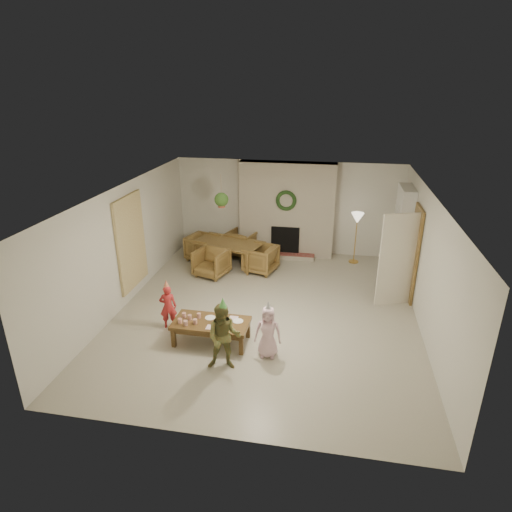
% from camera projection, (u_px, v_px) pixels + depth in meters
% --- Properties ---
extents(floor, '(7.00, 7.00, 0.00)m').
position_uv_depth(floor, '(267.00, 311.00, 8.97)').
color(floor, '#B7B29E').
rests_on(floor, ground).
extents(ceiling, '(7.00, 7.00, 0.00)m').
position_uv_depth(ceiling, '(268.00, 193.00, 8.03)').
color(ceiling, white).
rests_on(ceiling, wall_back).
extents(wall_back, '(7.00, 0.00, 7.00)m').
position_uv_depth(wall_back, '(288.00, 207.00, 11.69)').
color(wall_back, silver).
rests_on(wall_back, floor).
extents(wall_front, '(7.00, 0.00, 7.00)m').
position_uv_depth(wall_front, '(223.00, 360.00, 5.31)').
color(wall_front, silver).
rests_on(wall_front, floor).
extents(wall_left, '(0.00, 7.00, 7.00)m').
position_uv_depth(wall_left, '(125.00, 245.00, 9.00)').
color(wall_left, silver).
rests_on(wall_left, floor).
extents(wall_right, '(0.00, 7.00, 7.00)m').
position_uv_depth(wall_right, '(428.00, 266.00, 8.00)').
color(wall_right, silver).
rests_on(wall_right, floor).
extents(fireplace_mass, '(2.50, 0.40, 2.50)m').
position_uv_depth(fireplace_mass, '(287.00, 209.00, 11.51)').
color(fireplace_mass, '#582117').
rests_on(fireplace_mass, floor).
extents(fireplace_hearth, '(1.60, 0.30, 0.12)m').
position_uv_depth(fireplace_hearth, '(284.00, 256.00, 11.64)').
color(fireplace_hearth, maroon).
rests_on(fireplace_hearth, floor).
extents(fireplace_firebox, '(0.75, 0.12, 0.75)m').
position_uv_depth(fireplace_firebox, '(285.00, 240.00, 11.64)').
color(fireplace_firebox, black).
rests_on(fireplace_firebox, floor).
extents(fireplace_wreath, '(0.54, 0.10, 0.54)m').
position_uv_depth(fireplace_wreath, '(286.00, 201.00, 11.18)').
color(fireplace_wreath, '#1A3915').
rests_on(fireplace_wreath, fireplace_mass).
extents(floor_lamp_base, '(0.25, 0.25, 0.03)m').
position_uv_depth(floor_lamp_base, '(353.00, 261.00, 11.39)').
color(floor_lamp_base, gold).
rests_on(floor_lamp_base, floor).
extents(floor_lamp_post, '(0.03, 0.03, 1.20)m').
position_uv_depth(floor_lamp_post, '(355.00, 240.00, 11.16)').
color(floor_lamp_post, gold).
rests_on(floor_lamp_post, floor).
extents(floor_lamp_shade, '(0.32, 0.32, 0.27)m').
position_uv_depth(floor_lamp_shade, '(357.00, 218.00, 10.94)').
color(floor_lamp_shade, beige).
rests_on(floor_lamp_shade, floor_lamp_post).
extents(bookshelf_carcass, '(0.30, 1.00, 2.20)m').
position_uv_depth(bookshelf_carcass, '(402.00, 233.00, 10.18)').
color(bookshelf_carcass, white).
rests_on(bookshelf_carcass, floor).
extents(bookshelf_shelf_a, '(0.30, 0.92, 0.03)m').
position_uv_depth(bookshelf_shelf_a, '(398.00, 259.00, 10.42)').
color(bookshelf_shelf_a, white).
rests_on(bookshelf_shelf_a, bookshelf_carcass).
extents(bookshelf_shelf_b, '(0.30, 0.92, 0.03)m').
position_uv_depth(bookshelf_shelf_b, '(400.00, 243.00, 10.27)').
color(bookshelf_shelf_b, white).
rests_on(bookshelf_shelf_b, bookshelf_carcass).
extents(bookshelf_shelf_c, '(0.30, 0.92, 0.03)m').
position_uv_depth(bookshelf_shelf_c, '(402.00, 227.00, 10.12)').
color(bookshelf_shelf_c, white).
rests_on(bookshelf_shelf_c, bookshelf_carcass).
extents(bookshelf_shelf_d, '(0.30, 0.92, 0.03)m').
position_uv_depth(bookshelf_shelf_d, '(404.00, 211.00, 9.97)').
color(bookshelf_shelf_d, white).
rests_on(bookshelf_shelf_d, bookshelf_carcass).
extents(books_row_lower, '(0.20, 0.40, 0.24)m').
position_uv_depth(books_row_lower, '(398.00, 256.00, 10.24)').
color(books_row_lower, maroon).
rests_on(books_row_lower, bookshelf_shelf_a).
extents(books_row_mid, '(0.20, 0.44, 0.24)m').
position_uv_depth(books_row_mid, '(399.00, 237.00, 10.27)').
color(books_row_mid, navy).
rests_on(books_row_mid, bookshelf_shelf_b).
extents(books_row_upper, '(0.20, 0.36, 0.22)m').
position_uv_depth(books_row_upper, '(402.00, 223.00, 9.99)').
color(books_row_upper, gold).
rests_on(books_row_upper, bookshelf_shelf_c).
extents(door_frame, '(0.05, 0.86, 2.04)m').
position_uv_depth(door_frame, '(414.00, 254.00, 9.18)').
color(door_frame, brown).
rests_on(door_frame, floor).
extents(door_leaf, '(0.77, 0.32, 2.00)m').
position_uv_depth(door_leaf, '(397.00, 260.00, 8.91)').
color(door_leaf, beige).
rests_on(door_leaf, floor).
extents(curtain_panel, '(0.06, 1.20, 2.00)m').
position_uv_depth(curtain_panel, '(131.00, 242.00, 9.18)').
color(curtain_panel, beige).
rests_on(curtain_panel, wall_left).
extents(dining_table, '(1.94, 1.42, 0.61)m').
position_uv_depth(dining_table, '(227.00, 253.00, 11.13)').
color(dining_table, brown).
rests_on(dining_table, floor).
extents(dining_chair_near, '(0.90, 0.91, 0.67)m').
position_uv_depth(dining_chair_near, '(211.00, 263.00, 10.49)').
color(dining_chair_near, brown).
rests_on(dining_chair_near, floor).
extents(dining_chair_far, '(0.90, 0.91, 0.67)m').
position_uv_depth(dining_chair_far, '(242.00, 243.00, 11.75)').
color(dining_chair_far, brown).
rests_on(dining_chair_far, floor).
extents(dining_chair_left, '(0.91, 0.90, 0.67)m').
position_uv_depth(dining_chair_left, '(203.00, 247.00, 11.44)').
color(dining_chair_left, brown).
rests_on(dining_chair_left, floor).
extents(dining_chair_right, '(0.91, 0.90, 0.67)m').
position_uv_depth(dining_chair_right, '(261.00, 259.00, 10.72)').
color(dining_chair_right, brown).
rests_on(dining_chair_right, floor).
extents(hanging_plant_cord, '(0.01, 0.01, 0.70)m').
position_uv_depth(hanging_plant_cord, '(221.00, 190.00, 9.75)').
color(hanging_plant_cord, tan).
rests_on(hanging_plant_cord, ceiling).
extents(hanging_plant_pot, '(0.16, 0.16, 0.12)m').
position_uv_depth(hanging_plant_pot, '(222.00, 205.00, 9.88)').
color(hanging_plant_pot, brown).
rests_on(hanging_plant_pot, hanging_plant_cord).
extents(hanging_plant_foliage, '(0.32, 0.32, 0.32)m').
position_uv_depth(hanging_plant_foliage, '(221.00, 200.00, 9.83)').
color(hanging_plant_foliage, '#254617').
rests_on(hanging_plant_foliage, hanging_plant_pot).
extents(coffee_table_top, '(1.37, 0.70, 0.06)m').
position_uv_depth(coffee_table_top, '(211.00, 323.00, 7.78)').
color(coffee_table_top, brown).
rests_on(coffee_table_top, floor).
extents(coffee_table_apron, '(1.27, 0.59, 0.08)m').
position_uv_depth(coffee_table_apron, '(211.00, 327.00, 7.80)').
color(coffee_table_apron, brown).
rests_on(coffee_table_apron, floor).
extents(coffee_leg_fl, '(0.07, 0.07, 0.36)m').
position_uv_depth(coffee_leg_fl, '(174.00, 338.00, 7.71)').
color(coffee_leg_fl, brown).
rests_on(coffee_leg_fl, floor).
extents(coffee_leg_fr, '(0.07, 0.07, 0.36)m').
position_uv_depth(coffee_leg_fr, '(241.00, 345.00, 7.49)').
color(coffee_leg_fr, brown).
rests_on(coffee_leg_fr, floor).
extents(coffee_leg_bl, '(0.07, 0.07, 0.36)m').
position_uv_depth(coffee_leg_bl, '(184.00, 322.00, 8.22)').
color(coffee_leg_bl, brown).
rests_on(coffee_leg_bl, floor).
extents(coffee_leg_br, '(0.07, 0.07, 0.36)m').
position_uv_depth(coffee_leg_br, '(248.00, 329.00, 8.00)').
color(coffee_leg_br, brown).
rests_on(coffee_leg_br, floor).
extents(cup_a, '(0.07, 0.07, 0.09)m').
position_uv_depth(cup_a, '(180.00, 321.00, 7.70)').
color(cup_a, white).
rests_on(cup_a, coffee_table_top).
extents(cup_b, '(0.07, 0.07, 0.09)m').
position_uv_depth(cup_b, '(184.00, 315.00, 7.89)').
color(cup_b, white).
rests_on(cup_b, coffee_table_top).
extents(cup_c, '(0.07, 0.07, 0.09)m').
position_uv_depth(cup_c, '(186.00, 323.00, 7.63)').
color(cup_c, white).
rests_on(cup_c, coffee_table_top).
extents(cup_d, '(0.07, 0.07, 0.09)m').
position_uv_depth(cup_d, '(190.00, 317.00, 7.82)').
color(cup_d, white).
rests_on(cup_d, coffee_table_top).
extents(cup_e, '(0.07, 0.07, 0.09)m').
position_uv_depth(cup_e, '(195.00, 321.00, 7.68)').
color(cup_e, white).
rests_on(cup_e, coffee_table_top).
extents(cup_f, '(0.07, 0.07, 0.09)m').
position_uv_depth(cup_f, '(199.00, 316.00, 7.87)').
color(cup_f, white).
rests_on(cup_f, coffee_table_top).
extents(plate_a, '(0.19, 0.19, 0.01)m').
position_uv_depth(plate_a, '(210.00, 318.00, 7.89)').
color(plate_a, white).
rests_on(plate_a, coffee_table_top).
extents(plate_b, '(0.19, 0.19, 0.01)m').
position_uv_depth(plate_b, '(224.00, 326.00, 7.62)').
color(plate_b, white).
rests_on(plate_b, coffee_table_top).
extents(plate_c, '(0.19, 0.19, 0.01)m').
position_uv_depth(plate_c, '(238.00, 321.00, 7.77)').
color(plate_c, white).
rests_on(plate_c, coffee_table_top).
extents(food_scoop, '(0.07, 0.07, 0.07)m').
position_uv_depth(food_scoop, '(224.00, 324.00, 7.61)').
color(food_scoop, tan).
rests_on(food_scoop, plate_b).
extents(napkin_left, '(0.16, 0.16, 0.01)m').
position_uv_depth(napkin_left, '(211.00, 327.00, 7.58)').
color(napkin_left, '#E5A9C1').
rests_on(napkin_left, coffee_table_top).
extents(napkin_right, '(0.16, 0.16, 0.01)m').
position_uv_depth(napkin_right, '(233.00, 318.00, 7.87)').
color(napkin_right, '#E5A9C1').
rests_on(napkin_right, coffee_table_top).
extents(child_red, '(0.37, 0.29, 0.88)m').
position_uv_depth(child_red, '(168.00, 307.00, 8.23)').
color(child_red, red).
rests_on(child_red, floor).
extents(party_hat_red, '(0.13, 0.13, 0.17)m').
position_uv_depth(party_hat_red, '(166.00, 284.00, 8.05)').
color(party_hat_red, gold).
rests_on(party_hat_red, child_red).
extents(child_plaid, '(0.62, 0.51, 1.17)m').
position_uv_depth(child_plaid, '(224.00, 337.00, 7.00)').
color(child_plaid, brown).
rests_on(child_plaid, floor).
extents(party_hat_plaid, '(0.16, 0.16, 0.19)m').
position_uv_depth(party_hat_plaid, '(223.00, 303.00, 6.76)').
color(party_hat_plaid, '#58BD51').
rests_on(party_hat_plaid, child_plaid).
extents(child_pink, '(0.47, 0.31, 0.94)m').
position_uv_depth(child_pink, '(268.00, 332.00, 7.36)').
color(child_pink, '#F8C7D8').
rests_on(child_pink, floor).
extents(party_hat_pink, '(0.14, 0.14, 0.17)m').
position_uv_depth(party_hat_pink, '(268.00, 306.00, 7.16)').
color(party_hat_pink, silver).
rests_on(party_hat_pink, child_pink).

